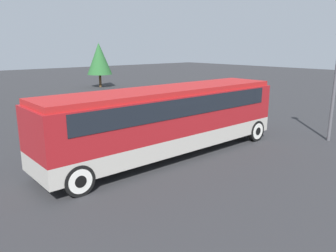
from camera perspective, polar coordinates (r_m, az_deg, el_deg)
ground_plane at (r=14.35m, az=0.00°, el=-5.18°), size 120.00×120.00×0.00m
tour_bus at (r=13.93m, az=0.30°, el=1.89°), size 11.41×2.54×2.97m
parked_car_near at (r=18.89m, az=-5.31°, el=1.50°), size 4.46×1.80×1.30m
parked_car_mid at (r=20.85m, az=-13.40°, el=2.41°), size 4.22×1.90×1.38m
tree_center at (r=39.02m, az=-11.90°, el=11.39°), size 2.83×2.83×5.04m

